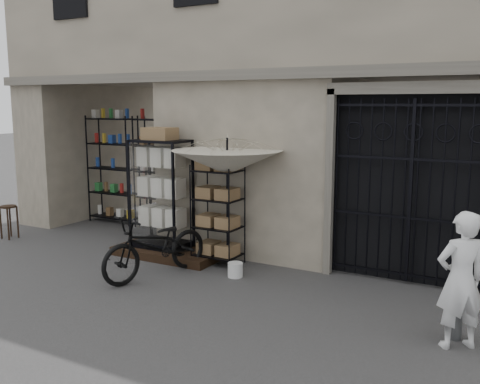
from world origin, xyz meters
The scene contains 14 objects.
ground centered at (0.00, 0.00, 0.00)m, with size 80.00×80.00×0.00m, color black.
main_building centered at (0.00, 4.00, 4.50)m, with size 14.00×4.00×9.00m, color #9E917C.
shop_recess centered at (-4.50, 2.80, 1.50)m, with size 3.00×1.70×3.00m, color black.
shop_shelving centered at (-4.55, 3.30, 1.25)m, with size 2.70×0.50×2.50m, color black.
iron_gate centered at (1.75, 2.28, 1.50)m, with size 2.50×0.21×3.00m.
step_platform centered at (-2.40, 1.55, 0.07)m, with size 2.00×0.90×0.15m, color black.
display_cabinet centered at (-2.56, 1.59, 1.04)m, with size 1.08×0.77×2.14m.
wire_rack centered at (-1.36, 1.62, 0.86)m, with size 0.85×0.67×1.75m.
market_umbrella centered at (-1.14, 1.58, 1.91)m, with size 2.04×2.06×2.66m.
white_bucket centered at (-0.74, 1.13, 0.12)m, with size 0.24×0.24×0.24m, color silver.
bicycle centered at (-1.85, 0.52, 0.00)m, with size 0.69×1.04×1.97m, color black.
wooden_stool centered at (-6.08, 1.03, 0.36)m, with size 0.39×0.39×0.69m.
steel_bollard centered at (2.70, 0.39, 0.39)m, with size 0.14×0.14×0.77m, color slate.
shopkeeper centered at (2.73, 0.18, 0.00)m, with size 0.58×1.60×0.38m, color white.
Camera 1 is at (3.37, -6.09, 2.78)m, focal length 40.00 mm.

